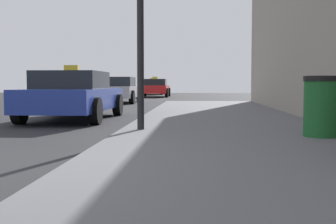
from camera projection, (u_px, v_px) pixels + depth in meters
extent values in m
cube|color=#5B5B60|center=(268.00, 179.00, 4.02)|extent=(4.00, 32.00, 0.15)
cylinder|color=#195926|center=(322.00, 109.00, 6.61)|extent=(0.55, 0.55, 0.84)
cylinder|color=black|center=(323.00, 79.00, 6.58)|extent=(0.57, 0.57, 0.08)
cylinder|color=black|center=(140.00, 26.00, 7.53)|extent=(0.12, 0.12, 3.60)
cube|color=#233899|center=(74.00, 99.00, 11.53)|extent=(1.80, 4.53, 0.55)
cube|color=black|center=(72.00, 80.00, 11.27)|extent=(1.59, 2.04, 0.45)
cube|color=yellow|center=(71.00, 68.00, 11.25)|extent=(0.36, 0.14, 0.16)
cylinder|color=black|center=(58.00, 105.00, 13.05)|extent=(0.22, 0.64, 0.64)
cylinder|color=black|center=(118.00, 105.00, 12.93)|extent=(0.22, 0.64, 0.64)
cylinder|color=black|center=(19.00, 111.00, 10.16)|extent=(0.22, 0.64, 0.64)
cylinder|color=black|center=(95.00, 111.00, 10.05)|extent=(0.22, 0.64, 0.64)
cube|color=#B7B7BF|center=(118.00, 92.00, 21.46)|extent=(1.75, 4.10, 0.55)
cube|color=black|center=(117.00, 82.00, 21.23)|extent=(1.54, 1.85, 0.45)
cylinder|color=black|center=(106.00, 96.00, 22.84)|extent=(0.22, 0.64, 0.64)
cylinder|color=black|center=(139.00, 96.00, 22.73)|extent=(0.22, 0.64, 0.64)
cylinder|color=black|center=(95.00, 97.00, 20.23)|extent=(0.22, 0.64, 0.64)
cylinder|color=black|center=(132.00, 97.00, 20.11)|extent=(0.22, 0.64, 0.64)
cube|color=red|center=(155.00, 89.00, 31.03)|extent=(1.80, 4.01, 0.55)
cube|color=black|center=(155.00, 82.00, 30.80)|extent=(1.58, 1.80, 0.45)
cube|color=yellow|center=(155.00, 78.00, 30.78)|extent=(0.36, 0.14, 0.16)
cylinder|color=black|center=(145.00, 92.00, 32.38)|extent=(0.22, 0.64, 0.64)
cylinder|color=black|center=(169.00, 92.00, 32.27)|extent=(0.22, 0.64, 0.64)
cylinder|color=black|center=(140.00, 93.00, 29.82)|extent=(0.22, 0.64, 0.64)
cylinder|color=black|center=(167.00, 93.00, 29.71)|extent=(0.22, 0.64, 0.64)
cube|color=yellow|center=(153.00, 88.00, 37.75)|extent=(1.76, 4.13, 0.55)
cube|color=black|center=(152.00, 82.00, 37.51)|extent=(1.55, 1.86, 0.45)
cube|color=yellow|center=(152.00, 79.00, 37.49)|extent=(0.36, 0.14, 0.16)
cylinder|color=black|center=(144.00, 90.00, 39.14)|extent=(0.22, 0.64, 0.64)
cylinder|color=black|center=(164.00, 91.00, 39.03)|extent=(0.22, 0.64, 0.64)
cylinder|color=black|center=(141.00, 91.00, 36.51)|extent=(0.22, 0.64, 0.64)
cylinder|color=black|center=(162.00, 91.00, 36.40)|extent=(0.22, 0.64, 0.64)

